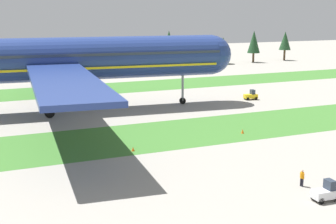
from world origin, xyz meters
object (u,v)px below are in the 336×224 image
Objects in this scene: ground_crew_loader at (302,177)px; airliner at (61,59)px; pushback_tractor at (251,95)px; taxiway_marker_1 at (243,131)px; taxiway_marker_0 at (133,149)px; baggage_tug at (327,192)px.

airliner is at bearing -169.19° from ground_crew_loader.
airliner is at bearing 90.00° from pushback_tractor.
taxiway_marker_1 is (5.92, 20.49, -0.64)m from ground_crew_loader.
taxiway_marker_0 is at bearing 12.10° from airliner.
pushback_tractor reaches higher than taxiway_marker_0.
airliner is 29.02× the size of pushback_tractor.
pushback_tractor is at bearing 146.14° from ground_crew_loader.
pushback_tractor is (22.02, 46.51, 0.00)m from baggage_tug.
airliner is at bearing 96.64° from taxiway_marker_0.
taxiway_marker_1 is (20.61, -25.62, -8.84)m from airliner.
taxiway_marker_1 is at bearing 44.26° from airliner.
baggage_tug is 25.14m from taxiway_marker_1.
taxiway_marker_1 is (6.20, 24.36, -0.51)m from baggage_tug.
pushback_tractor is 47.86m from ground_crew_loader.
ground_crew_loader is at bearing -58.08° from taxiway_marker_0.
baggage_tug is at bearing 160.12° from pushback_tractor.
airliner is 49.09m from ground_crew_loader.
pushback_tractor is 4.42× the size of taxiway_marker_1.
pushback_tractor is at bearing 36.15° from taxiway_marker_0.
taxiway_marker_0 is at bearing -173.11° from taxiway_marker_1.
airliner is 45.22× the size of ground_crew_loader.
airliner is 37.52m from pushback_tractor.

